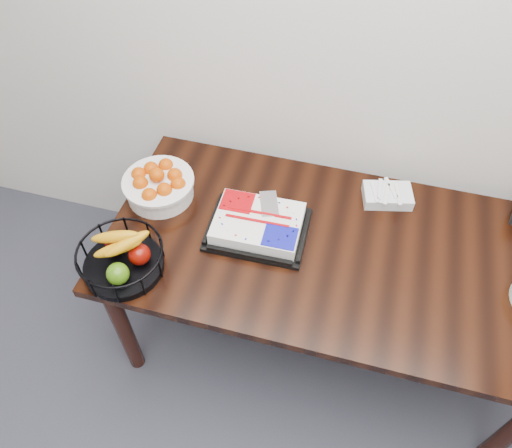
% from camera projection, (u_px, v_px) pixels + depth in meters
% --- Properties ---
extents(table, '(1.80, 0.90, 0.75)m').
position_uv_depth(table, '(330.00, 260.00, 2.04)').
color(table, black).
rests_on(table, ground).
extents(cake_tray, '(0.40, 0.32, 0.08)m').
position_uv_depth(cake_tray, '(258.00, 225.00, 2.00)').
color(cake_tray, black).
rests_on(cake_tray, table).
extents(tangerine_bowl, '(0.30, 0.30, 0.19)m').
position_uv_depth(tangerine_bowl, '(158.00, 182.00, 2.09)').
color(tangerine_bowl, white).
rests_on(tangerine_bowl, table).
extents(fruit_basket, '(0.32, 0.32, 0.17)m').
position_uv_depth(fruit_basket, '(121.00, 257.00, 1.86)').
color(fruit_basket, black).
rests_on(fruit_basket, table).
extents(fork_bag, '(0.23, 0.17, 0.06)m').
position_uv_depth(fork_bag, '(387.00, 195.00, 2.11)').
color(fork_bag, silver).
rests_on(fork_bag, table).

